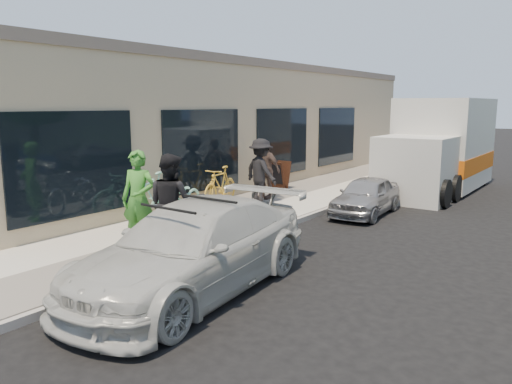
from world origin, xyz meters
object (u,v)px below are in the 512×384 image
Objects in this scene: moving_truck at (440,150)px; man_standing at (171,204)px; tandem_bike at (186,209)px; sedan_white at (193,249)px; cruiser_bike_c at (220,186)px; bystander_b at (265,170)px; sandwich_board at (279,175)px; cruiser_bike_b at (181,198)px; cruiser_bike_a at (153,197)px; woman_rider at (139,199)px; sedan_silver at (366,196)px; bystander_a at (261,171)px; bike_rack at (167,195)px.

moving_truck is 3.38× the size of man_standing.
sedan_white is at bearing -20.08° from tandem_bike.
bystander_b reaches higher than cruiser_bike_c.
sandwich_board is 4.83m from cruiser_bike_b.
bystander_b is at bearing -70.46° from man_standing.
tandem_bike is (1.60, -5.98, 0.11)m from sandwich_board.
cruiser_bike_a is (-2.23, 1.60, -0.36)m from man_standing.
man_standing is (0.66, -1.08, 0.35)m from tandem_bike.
woman_rider is at bearing 153.58° from sedan_white.
sandwich_board is 3.12m from cruiser_bike_c.
sedan_silver is 1.74× the size of bystander_b.
sedan_white is 4.58m from cruiser_bike_b.
cruiser_bike_c is at bearing -59.27° from man_standing.
woman_rider is at bearing -67.12° from cruiser_bike_a.
moving_truck is at bearing 56.45° from woman_rider.
sedan_white is (3.64, -7.96, 0.08)m from sandwich_board.
woman_rider is 1.01× the size of man_standing.
woman_rider is 1.03× the size of cruiser_bike_b.
bystander_a is at bearing -71.59° from man_standing.
bystander_b is at bearing 83.89° from bike_rack.
sedan_white is 1.69m from man_standing.
sedan_white is at bearing -52.71° from cruiser_bike_a.
cruiser_bike_a reaches higher than cruiser_bike_c.
bystander_a is (0.68, 2.88, 0.32)m from bike_rack.
woman_rider is at bearing -56.93° from bike_rack.
cruiser_bike_c is 1.59m from bystander_b.
cruiser_bike_b is at bearing 96.19° from woman_rider.
sedan_silver is at bearing -144.26° from bystander_a.
sandwich_board is 0.53× the size of bystander_b.
moving_truck reaches higher than woman_rider.
sandwich_board is 5.43m from moving_truck.
tandem_bike is at bearing -103.78° from moving_truck.
bike_rack is at bearing -93.57° from bystander_b.
cruiser_bike_a is 1.03× the size of cruiser_bike_b.
cruiser_bike_c is 1.03× the size of bystander_b.
cruiser_bike_b is (0.31, -4.82, 0.02)m from sandwich_board.
tandem_bike is 1.19× the size of cruiser_bike_b.
bystander_b is at bearing -122.66° from moving_truck.
bystander_a reaches higher than sedan_white.
cruiser_bike_c is at bearing -156.71° from sedan_silver.
sedan_silver is at bearing 35.73° from cruiser_bike_b.
tandem_bike is (1.40, -0.81, -0.01)m from bike_rack.
man_standing is (-1.28, -5.72, 0.57)m from sedan_silver.
cruiser_bike_c is (-0.19, 1.71, 0.05)m from cruiser_bike_b.
bystander_a is (-2.76, 5.68, 0.36)m from sedan_white.
sedan_white is 2.80× the size of cruiser_bike_c.
moving_truck is 6.27m from bystander_b.
sedan_silver is 5.07m from moving_truck.
cruiser_bike_b is at bearing -94.95° from cruiser_bike_c.
bystander_b reaches higher than sedan_white.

